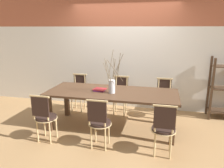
{
  "coord_description": "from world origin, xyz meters",
  "views": [
    {
      "loc": [
        0.92,
        -3.92,
        1.95
      ],
      "look_at": [
        0.0,
        0.0,
        0.9
      ],
      "focal_mm": 35.0,
      "sensor_mm": 36.0,
      "label": 1
    }
  ],
  "objects_px": {
    "chair_near_center": "(164,127)",
    "vase_centerpiece": "(112,85)",
    "dining_table": "(112,96)",
    "chair_far_center": "(164,96)",
    "book_stack": "(99,90)"
  },
  "relations": [
    {
      "from": "dining_table",
      "to": "chair_near_center",
      "type": "height_order",
      "value": "chair_near_center"
    },
    {
      "from": "dining_table",
      "to": "vase_centerpiece",
      "type": "distance_m",
      "value": 0.26
    },
    {
      "from": "chair_near_center",
      "to": "chair_far_center",
      "type": "relative_size",
      "value": 1.0
    },
    {
      "from": "chair_far_center",
      "to": "vase_centerpiece",
      "type": "distance_m",
      "value": 1.37
    },
    {
      "from": "dining_table",
      "to": "chair_near_center",
      "type": "relative_size",
      "value": 2.86
    },
    {
      "from": "chair_near_center",
      "to": "vase_centerpiece",
      "type": "relative_size",
      "value": 1.08
    },
    {
      "from": "chair_far_center",
      "to": "book_stack",
      "type": "relative_size",
      "value": 3.44
    },
    {
      "from": "chair_near_center",
      "to": "book_stack",
      "type": "xyz_separation_m",
      "value": [
        -1.24,
        0.79,
        0.29
      ]
    },
    {
      "from": "chair_far_center",
      "to": "vase_centerpiece",
      "type": "xyz_separation_m",
      "value": [
        -0.96,
        -0.87,
        0.42
      ]
    },
    {
      "from": "book_stack",
      "to": "vase_centerpiece",
      "type": "bearing_deg",
      "value": -19.82
    },
    {
      "from": "vase_centerpiece",
      "to": "book_stack",
      "type": "bearing_deg",
      "value": 160.18
    },
    {
      "from": "chair_far_center",
      "to": "vase_centerpiece",
      "type": "relative_size",
      "value": 1.08
    },
    {
      "from": "vase_centerpiece",
      "to": "chair_near_center",
      "type": "bearing_deg",
      "value": -35.66
    },
    {
      "from": "dining_table",
      "to": "chair_far_center",
      "type": "height_order",
      "value": "chair_far_center"
    },
    {
      "from": "dining_table",
      "to": "chair_far_center",
      "type": "distance_m",
      "value": 1.27
    }
  ]
}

